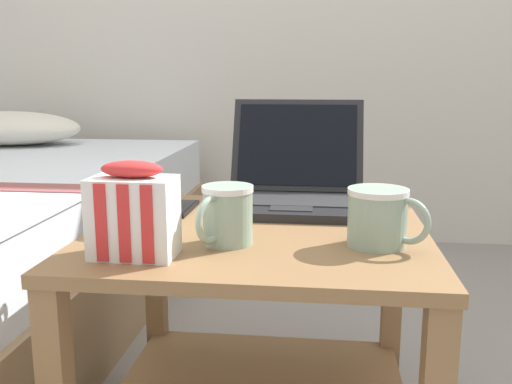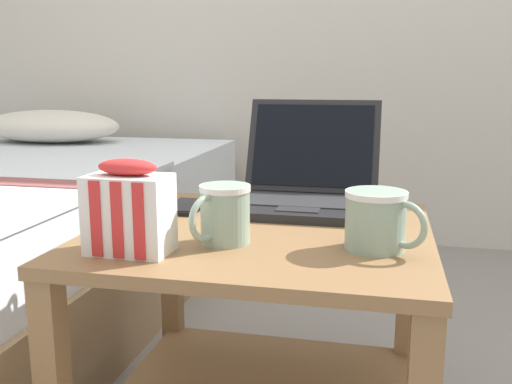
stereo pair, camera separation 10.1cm
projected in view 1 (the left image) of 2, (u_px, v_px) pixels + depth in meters
The scene contains 7 objects.
bedside_table at pixel (259, 312), 1.10m from camera, with size 0.62×0.59×0.47m.
laptop at pixel (294, 185), 1.26m from camera, with size 0.31×0.32×0.23m.
mug_front_left at pixel (379, 214), 0.95m from camera, with size 0.13×0.10×0.10m.
mug_front_right at pixel (227, 212), 0.96m from camera, with size 0.09×0.13×0.10m.
mug_mid_center at pixel (145, 203), 1.06m from camera, with size 0.12×0.08×0.09m.
snack_bag at pixel (133, 213), 0.90m from camera, with size 0.13×0.09×0.15m.
cell_phone at pixel (175, 208), 1.22m from camera, with size 0.08×0.14×0.01m.
Camera 1 is at (0.12, -1.03, 0.75)m, focal length 40.00 mm.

